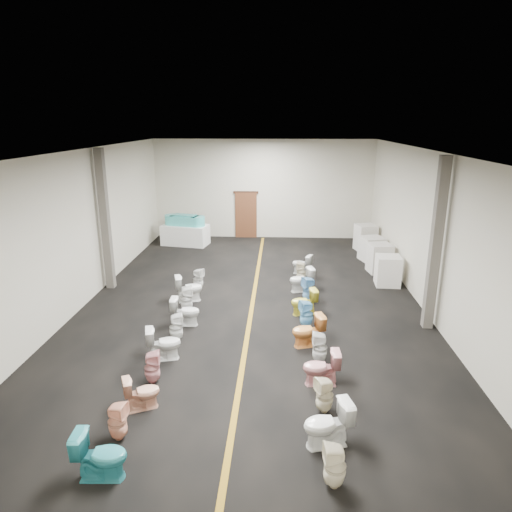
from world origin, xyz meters
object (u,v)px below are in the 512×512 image
object	(u,v)px
toilet_left_6	(185,311)
toilet_left_7	(186,299)
toilet_left_8	(189,288)
toilet_right_9	(302,280)
toilet_left_2	(142,393)
toilet_right_3	(321,368)
toilet_right_4	(320,348)
toilet_left_0	(101,455)
toilet_left_4	(164,343)
toilet_right_10	(301,272)
toilet_left_9	(198,279)
appliance_crate_c	(372,249)
toilet_right_0	(335,466)
toilet_right_2	(325,395)
display_table	(185,235)
toilet_right_11	(302,264)
toilet_right_6	(306,314)
appliance_crate_a	(388,271)
bathtub	(185,221)
toilet_right_5	(308,331)
toilet_right_7	(304,302)
appliance_crate_b	(380,258)
toilet_right_1	(327,424)
toilet_left_1	(118,421)
toilet_left_3	(152,368)
appliance_crate_d	(365,238)
toilet_right_8	(309,290)

from	to	relation	value
toilet_left_6	toilet_left_7	world-z (taller)	toilet_left_6
toilet_left_8	toilet_right_9	distance (m)	3.59
toilet_left_8	toilet_left_2	bearing A→B (deg)	164.21
toilet_right_3	toilet_right_4	world-z (taller)	toilet_right_3
toilet_left_0	toilet_left_7	size ratio (longest dim) A/B	1.06
toilet_left_4	toilet_right_10	world-z (taller)	toilet_left_4
toilet_left_9	toilet_right_10	xyz separation A→B (m)	(3.37, 0.93, -0.00)
appliance_crate_c	toilet_right_0	bearing A→B (deg)	-103.11
toilet_right_2	toilet_right_4	distance (m)	1.84
display_table	toilet_right_3	distance (m)	12.04
toilet_left_8	toilet_right_0	size ratio (longest dim) A/B	1.11
toilet_right_4	toilet_right_11	size ratio (longest dim) A/B	1.01
toilet_left_7	toilet_right_6	world-z (taller)	same
appliance_crate_a	toilet_left_4	bearing A→B (deg)	-139.63
appliance_crate_c	toilet_right_4	xyz separation A→B (m)	(-2.66, -8.06, -0.10)
toilet_right_2	toilet_right_11	distance (m)	8.08
bathtub	toilet_right_11	distance (m)	6.29
toilet_left_2	display_table	bearing A→B (deg)	-17.05
toilet_right_5	toilet_right_7	distance (m)	1.89
appliance_crate_b	toilet_right_1	bearing A→B (deg)	-106.39
appliance_crate_b	toilet_left_9	size ratio (longest dim) A/B	1.47
toilet_left_1	toilet_left_2	world-z (taller)	toilet_left_1
toilet_left_3	toilet_right_5	world-z (taller)	toilet_right_5
appliance_crate_d	toilet_left_8	size ratio (longest dim) A/B	1.34
toilet_left_2	toilet_left_8	bearing A→B (deg)	-22.96
toilet_left_0	appliance_crate_b	bearing A→B (deg)	-34.35
appliance_crate_b	toilet_right_11	distance (m)	2.83
toilet_left_1	toilet_left_8	size ratio (longest dim) A/B	0.86
toilet_left_1	toilet_right_3	world-z (taller)	toilet_right_3
appliance_crate_c	toilet_left_2	size ratio (longest dim) A/B	1.37
toilet_left_7	toilet_right_10	bearing A→B (deg)	-68.91
toilet_left_4	bathtub	bearing A→B (deg)	-7.17
appliance_crate_c	toilet_right_4	size ratio (longest dim) A/B	1.26
toilet_left_6	toilet_left_7	xyz separation A→B (m)	(-0.14, 0.86, -0.00)
appliance_crate_d	toilet_right_4	size ratio (longest dim) A/B	1.48
toilet_left_1	toilet_right_11	xyz separation A→B (m)	(3.53, 9.04, 0.01)
toilet_right_5	toilet_right_10	xyz separation A→B (m)	(0.02, 4.62, -0.05)
display_table	toilet_left_2	xyz separation A→B (m)	(1.60, -11.93, -0.10)
toilet_right_3	toilet_right_4	distance (m)	0.90
toilet_left_8	toilet_right_9	bearing A→B (deg)	-91.45
toilet_right_1	toilet_right_10	bearing A→B (deg)	165.77
toilet_right_3	toilet_right_1	bearing A→B (deg)	-4.03
toilet_left_6	toilet_right_8	xyz separation A→B (m)	(3.39, 1.75, 0.02)
appliance_crate_b	toilet_left_7	world-z (taller)	appliance_crate_b
toilet_right_6	toilet_right_1	bearing A→B (deg)	-18.86
bathtub	appliance_crate_a	world-z (taller)	bathtub
toilet_left_0	toilet_left_4	world-z (taller)	toilet_left_0
appliance_crate_d	toilet_left_9	size ratio (longest dim) A/B	1.55
toilet_left_1	toilet_right_5	world-z (taller)	toilet_right_5
toilet_left_4	toilet_right_11	distance (m)	7.14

